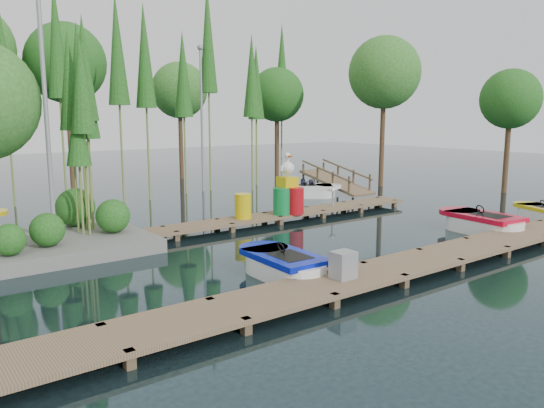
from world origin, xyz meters
TOP-DOWN VIEW (x-y plane):
  - ground_plane at (0.00, 0.00)m, footprint 90.00×90.00m
  - near_dock at (0.00, -4.50)m, footprint 18.00×1.50m
  - far_dock at (1.00, 2.50)m, footprint 15.00×1.20m
  - island at (-6.30, 3.29)m, footprint 6.20×4.20m
  - tree_screen at (-2.04, 10.60)m, footprint 34.42×18.53m
  - lamp_island at (-5.50, 2.50)m, footprint 0.30×0.30m
  - lamp_rear at (4.00, 11.00)m, footprint 0.30×0.30m
  - ramp at (9.00, 6.50)m, footprint 1.50×3.94m
  - boat_blue at (-1.69, -2.86)m, footprint 1.34×2.79m
  - boat_red at (6.54, -2.99)m, footprint 1.59×3.10m
  - boat_yellow_near at (10.26, -3.19)m, footprint 1.85×2.69m
  - boat_white_far at (7.09, 6.26)m, footprint 2.95×2.64m
  - utility_cabinet at (-1.31, -4.50)m, footprint 0.50×0.42m
  - yellow_barrel at (0.75, 2.50)m, footprint 0.58×0.58m
  - drum_cluster at (2.64, 2.34)m, footprint 1.28×1.17m
  - seagull_post at (4.99, 2.50)m, footprint 0.45×0.24m

SIDE VIEW (x-z plane):
  - ground_plane at x=0.00m, z-range 0.00..0.00m
  - far_dock at x=1.00m, z-range -0.02..0.48m
  - near_dock at x=0.00m, z-range -0.02..0.48m
  - boat_yellow_near at x=10.26m, z-range -0.17..0.65m
  - boat_blue at x=-1.69m, z-range -0.19..0.73m
  - boat_red at x=6.54m, z-range -0.21..0.80m
  - boat_white_far at x=7.09m, z-range -0.36..0.94m
  - ramp at x=9.00m, z-range -0.16..1.33m
  - utility_cabinet at x=-1.31m, z-range 0.30..0.91m
  - yellow_barrel at x=0.75m, z-range 0.30..1.17m
  - seagull_post at x=4.99m, z-range 0.42..1.14m
  - drum_cluster at x=2.64m, z-range -0.16..2.05m
  - island at x=-6.30m, z-range -0.19..6.56m
  - lamp_island at x=-5.50m, z-range 0.64..7.89m
  - lamp_rear at x=4.00m, z-range 0.64..7.89m
  - tree_screen at x=-2.04m, z-range 0.96..11.27m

